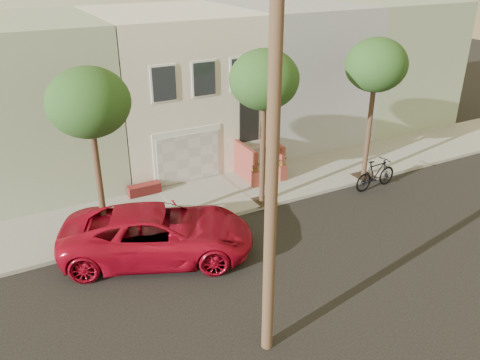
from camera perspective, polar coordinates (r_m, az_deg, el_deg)
ground at (r=17.50m, az=6.19°, el=-8.84°), size 90.00×90.00×0.00m
sidewalk at (r=21.46m, az=-1.75°, el=-1.67°), size 40.00×3.70×0.15m
house_row at (r=25.29m, az=-7.88°, el=10.92°), size 33.10×11.70×7.00m
tree_left at (r=16.64m, az=-17.04°, el=8.41°), size 2.70×2.57×6.30m
tree_mid at (r=18.91m, az=2.81°, el=11.37°), size 2.70×2.57×6.30m
tree_right at (r=22.17m, az=15.44°, el=12.57°), size 2.70×2.57×6.30m
pickup_truck at (r=17.25m, az=-9.43°, el=-6.06°), size 7.16×5.29×1.81m
motorcycle at (r=22.70m, az=15.38°, el=0.67°), size 2.35×0.80×1.39m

